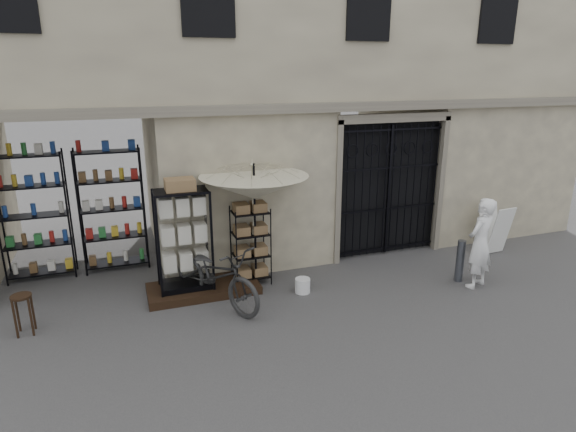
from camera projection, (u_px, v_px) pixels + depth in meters
name	position (u px, v px, depth m)	size (l,w,h in m)	color
ground	(359.00, 309.00, 8.24)	(80.00, 80.00, 0.00)	black
main_building	(282.00, 43.00, 10.54)	(14.00, 4.00, 9.00)	#B4A989
shop_recess	(74.00, 207.00, 8.87)	(3.00, 1.70, 3.00)	black
shop_shelving	(75.00, 213.00, 9.38)	(2.70, 0.50, 2.50)	black
iron_gate	(385.00, 187.00, 10.43)	(2.50, 0.21, 3.00)	black
step_platform	(203.00, 289.00, 8.84)	(2.00, 0.90, 0.15)	black
display_cabinet	(184.00, 245.00, 8.50)	(0.96, 0.66, 1.96)	black
wire_rack	(251.00, 246.00, 9.08)	(0.69, 0.52, 1.50)	black
market_umbrella	(254.00, 181.00, 8.62)	(2.26, 2.28, 2.81)	black
white_bucket	(303.00, 285.00, 8.83)	(0.28, 0.28, 0.27)	silver
bicycle	(217.00, 304.00, 8.42)	(0.74, 1.12, 2.12)	black
wooden_stool	(24.00, 314.00, 7.38)	(0.39, 0.39, 0.65)	black
steel_bollard	(460.00, 261.00, 9.23)	(0.15, 0.15, 0.83)	#50535C
shopkeeper	(475.00, 286.00, 9.13)	(0.63, 1.72, 0.41)	white
easel_sign	(495.00, 229.00, 10.66)	(0.55, 0.62, 1.07)	silver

